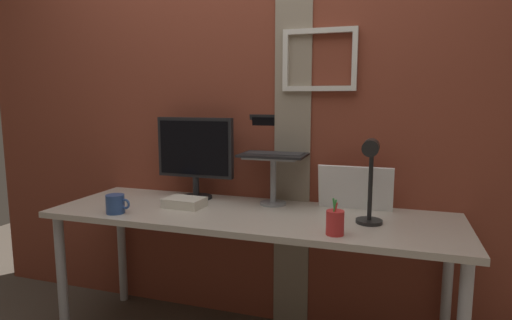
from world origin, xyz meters
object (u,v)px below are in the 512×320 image
at_px(laptop, 277,144).
at_px(whiteboard_panel, 355,188).
at_px(coffee_mug, 116,204).
at_px(monitor, 195,151).
at_px(pen_cup, 335,222).
at_px(desk_lamp, 370,172).

distance_m(laptop, whiteboard_panel, 0.47).
bearing_deg(coffee_mug, laptop, 34.50).
height_order(monitor, whiteboard_panel, monitor).
bearing_deg(laptop, whiteboard_panel, -5.06).
bearing_deg(pen_cup, whiteboard_panel, 84.63).
bearing_deg(laptop, pen_cup, -51.01).
height_order(monitor, coffee_mug, monitor).
relative_size(monitor, laptop, 1.33).
xyz_separation_m(laptop, pen_cup, (0.38, -0.47, -0.26)).
distance_m(laptop, coffee_mug, 0.88).
bearing_deg(laptop, monitor, -172.09).
distance_m(whiteboard_panel, coffee_mug, 1.20).
relative_size(desk_lamp, coffee_mug, 3.04).
height_order(desk_lamp, coffee_mug, desk_lamp).
xyz_separation_m(monitor, desk_lamp, (0.96, -0.25, -0.02)).
bearing_deg(monitor, pen_cup, -26.12).
relative_size(whiteboard_panel, pen_cup, 2.42).
distance_m(monitor, coffee_mug, 0.52).
distance_m(laptop, pen_cup, 0.66).
bearing_deg(coffee_mug, pen_cup, -0.00).
relative_size(laptop, pen_cup, 2.25).
relative_size(laptop, desk_lamp, 0.88).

